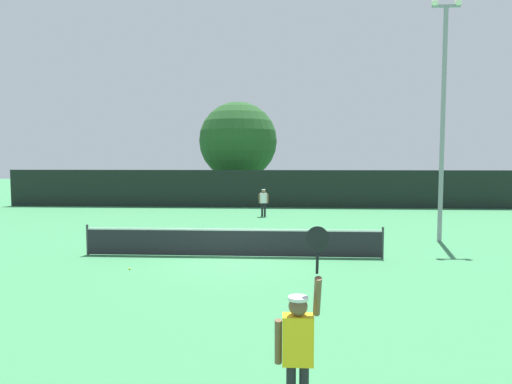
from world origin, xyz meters
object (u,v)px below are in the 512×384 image
Objects in this scene: player_serving at (299,341)px; parked_car_near at (172,190)px; tennis_ball at (130,269)px; player_receiving at (264,200)px; parked_car_mid at (224,190)px; large_tree at (238,141)px; light_pole at (443,108)px; parked_car_far at (344,190)px.

player_serving is 0.59× the size of parked_car_near.
player_receiving is at bearing 74.62° from tennis_ball.
player_receiving is at bearing -67.22° from parked_car_mid.
large_tree is 1.88× the size of parked_car_near.
player_serving is at bearing -115.50° from light_pole.
large_tree is at bearing -76.52° from player_receiving.
player_serving is 31.54m from large_tree.
large_tree is (-10.01, 17.93, -0.57)m from light_pole.
player_receiving is 0.38× the size of parked_car_near.
tennis_ball is at bearing -77.51° from parked_car_near.
parked_car_mid is at bearing -71.43° from player_receiving.
parked_car_mid reaches higher than tennis_ball.
large_tree is 9.77m from parked_car_far.
player_serving is 32.75m from parked_car_far.
large_tree is at bearing 119.17° from light_pole.
light_pole is (6.28, 13.17, 4.31)m from player_serving.
parked_car_far is (5.07, 32.35, -0.34)m from player_serving.
player_serving is at bearing -95.63° from parked_car_far.
tennis_ball is 24.11m from parked_car_near.
parked_car_far is at bearing 81.09° from player_serving.
parked_car_near is (-15.59, 18.26, -4.64)m from light_pole.
parked_car_far reaches higher than tennis_ball.
parked_car_near and parked_car_far have the same top height.
parked_car_near is at bearing 100.77° from tennis_ball.
parked_car_near reaches higher than player_receiving.
light_pole reaches higher than parked_car_near.
light_pole is at bearing -60.83° from large_tree.
parked_car_far is (10.02, 0.58, 0.00)m from parked_car_mid.
large_tree reaches higher than parked_car_far.
player_serving is 15.21m from light_pole.
player_serving is 0.26× the size of light_pole.
large_tree is 4.30m from parked_car_mid.
player_receiving is 11.55m from light_pole.
light_pole reaches higher than tennis_ball.
player_serving reaches higher than parked_car_near.
player_receiving is 13.48m from tennis_ball.
player_serving is 0.58× the size of parked_car_mid.
parked_car_far reaches higher than player_receiving.
player_receiving is 0.37× the size of parked_car_mid.
player_receiving is 11.35m from large_tree.
tennis_ball is 23.86m from large_tree.
player_receiving is at bearing -115.20° from parked_car_far.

